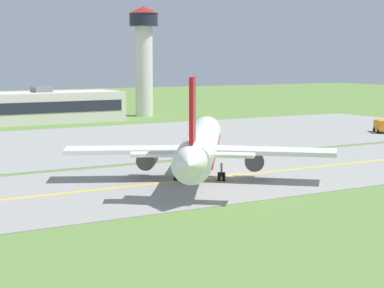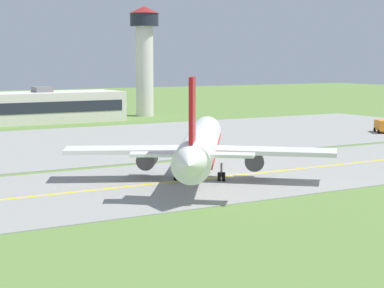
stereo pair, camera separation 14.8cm
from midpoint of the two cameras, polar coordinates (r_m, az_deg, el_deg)
ground_plane at (r=87.35m, az=3.86°, el=-2.60°), size 500.00×500.00×0.00m
taxiway_strip at (r=87.34m, az=3.86°, el=-2.57°), size 240.00×28.00×0.10m
apron_pad at (r=128.07m, az=-3.28°, el=0.47°), size 140.00×52.00×0.10m
taxiway_centreline at (r=87.33m, az=3.86°, el=-2.54°), size 220.00×0.60×0.01m
airplane_lead at (r=84.36m, az=0.73°, el=-0.09°), size 28.80×34.40×12.70m
service_truck_baggage at (r=142.22m, az=15.26°, el=1.48°), size 5.02×6.13×2.60m
control_tower at (r=178.54m, az=-3.86°, el=7.60°), size 7.60×7.60×27.60m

